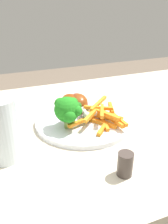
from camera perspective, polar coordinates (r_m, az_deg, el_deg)
name	(u,v)px	position (r m, az deg, el deg)	size (l,w,h in m)	color
dining_table	(72,159)	(0.68, -2.91, -11.26)	(1.24, 0.65, 0.73)	beige
dinner_plate	(84,121)	(0.63, 0.00, -2.13)	(0.26, 0.26, 0.01)	silver
broccoli_floret_front	(73,109)	(0.59, -2.74, 0.71)	(0.05, 0.04, 0.06)	#8DAF5E
broccoli_floret_middle	(69,114)	(0.57, -3.71, -0.48)	(0.04, 0.04, 0.06)	#80A84F
broccoli_floret_back	(68,110)	(0.56, -3.87, 0.60)	(0.07, 0.07, 0.08)	#819E49
carrot_fries_pile	(102,116)	(0.60, 4.47, -0.89)	(0.15, 0.15, 0.04)	orange
chicken_drumstick_near	(74,103)	(0.66, -2.42, 2.19)	(0.08, 0.13, 0.05)	#5E2209
chicken_drumstick_far	(75,103)	(0.66, -2.09, 2.27)	(0.09, 0.11, 0.05)	#551812
chicken_drumstick_extra	(79,103)	(0.65, -1.13, 2.09)	(0.05, 0.12, 0.05)	#59220B
water_glass	(2,130)	(0.49, -19.37, -4.18)	(0.07, 0.07, 0.13)	silver
pepper_shaker	(125,164)	(0.45, 9.98, -12.39)	(0.03, 0.03, 0.05)	#423833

